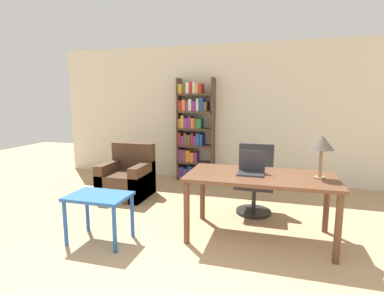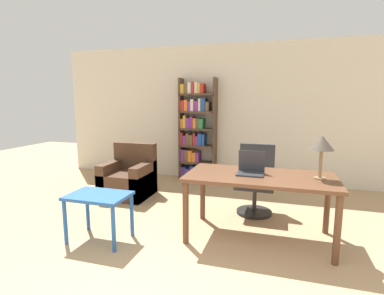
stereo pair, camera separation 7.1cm
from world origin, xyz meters
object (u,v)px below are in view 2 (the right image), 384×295
at_px(laptop, 251,169).
at_px(armchair, 129,179).
at_px(side_table_blue, 99,202).
at_px(bookshelf, 195,131).
at_px(table_lamp, 322,144).
at_px(office_chair, 256,181).
at_px(desk, 260,183).

distance_m(laptop, armchair, 2.41).
bearing_deg(side_table_blue, bookshelf, 84.16).
distance_m(laptop, table_lamp, 0.82).
bearing_deg(office_chair, bookshelf, 132.43).
height_order(laptop, side_table_blue, laptop).
bearing_deg(armchair, desk, -23.68).
bearing_deg(office_chair, laptop, -89.55).
distance_m(desk, table_lamp, 0.80).
bearing_deg(table_lamp, office_chair, 132.70).
relative_size(laptop, side_table_blue, 0.45).
bearing_deg(bookshelf, office_chair, -47.57).
height_order(side_table_blue, bookshelf, bookshelf).
bearing_deg(office_chair, table_lamp, -47.30).
bearing_deg(bookshelf, desk, -57.70).
relative_size(table_lamp, armchair, 0.55).
bearing_deg(table_lamp, armchair, 161.63).
distance_m(side_table_blue, bookshelf, 2.98).
xyz_separation_m(desk, bookshelf, (-1.47, 2.32, 0.32)).
distance_m(office_chair, armchair, 2.15).
relative_size(laptop, office_chair, 0.31).
xyz_separation_m(office_chair, side_table_blue, (-1.65, -1.44, -0.00)).
relative_size(desk, side_table_blue, 2.45).
height_order(laptop, office_chair, laptop).
height_order(office_chair, bookshelf, bookshelf).
distance_m(table_lamp, side_table_blue, 2.58).
bearing_deg(bookshelf, table_lamp, -47.47).
height_order(table_lamp, side_table_blue, table_lamp).
relative_size(side_table_blue, armchair, 0.79).
relative_size(laptop, table_lamp, 0.64).
height_order(table_lamp, bookshelf, bookshelf).
xyz_separation_m(office_chair, armchair, (-2.13, 0.14, -0.18)).
bearing_deg(desk, bookshelf, 122.30).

